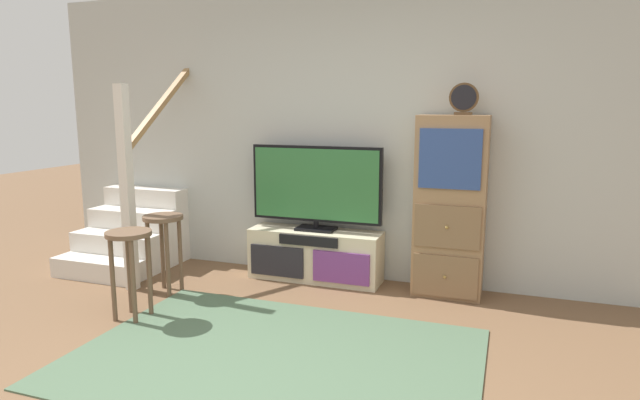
{
  "coord_description": "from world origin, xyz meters",
  "views": [
    {
      "loc": [
        1.37,
        -2.38,
        1.62
      ],
      "look_at": [
        -0.08,
        1.7,
        0.86
      ],
      "focal_mm": 30.23,
      "sensor_mm": 36.0,
      "label": 1
    }
  ],
  "objects_px": {
    "side_cabinet": "(450,207)",
    "media_console": "(315,255)",
    "bar_stool_far": "(164,235)",
    "bar_stool_near": "(130,254)",
    "television": "(316,186)",
    "desk_clock": "(464,99)"
  },
  "relations": [
    {
      "from": "television",
      "to": "side_cabinet",
      "type": "height_order",
      "value": "side_cabinet"
    },
    {
      "from": "media_console",
      "to": "bar_stool_near",
      "type": "bearing_deg",
      "value": -126.73
    },
    {
      "from": "side_cabinet",
      "to": "media_console",
      "type": "bearing_deg",
      "value": -179.52
    },
    {
      "from": "side_cabinet",
      "to": "desk_clock",
      "type": "distance_m",
      "value": 0.91
    },
    {
      "from": "bar_stool_far",
      "to": "television",
      "type": "bearing_deg",
      "value": 35.74
    },
    {
      "from": "media_console",
      "to": "television",
      "type": "bearing_deg",
      "value": 90.0
    },
    {
      "from": "media_console",
      "to": "television",
      "type": "xyz_separation_m",
      "value": [
        0.0,
        0.02,
        0.65
      ]
    },
    {
      "from": "television",
      "to": "side_cabinet",
      "type": "distance_m",
      "value": 1.22
    },
    {
      "from": "desk_clock",
      "to": "bar_stool_far",
      "type": "bearing_deg",
      "value": -162.21
    },
    {
      "from": "side_cabinet",
      "to": "bar_stool_far",
      "type": "distance_m",
      "value": 2.46
    },
    {
      "from": "media_console",
      "to": "bar_stool_near",
      "type": "relative_size",
      "value": 1.81
    },
    {
      "from": "media_console",
      "to": "desk_clock",
      "type": "distance_m",
      "value": 1.93
    },
    {
      "from": "bar_stool_far",
      "to": "bar_stool_near",
      "type": "bearing_deg",
      "value": -79.78
    },
    {
      "from": "media_console",
      "to": "desk_clock",
      "type": "bearing_deg",
      "value": -0.21
    },
    {
      "from": "desk_clock",
      "to": "bar_stool_far",
      "type": "distance_m",
      "value": 2.77
    },
    {
      "from": "television",
      "to": "bar_stool_far",
      "type": "distance_m",
      "value": 1.42
    },
    {
      "from": "bar_stool_far",
      "to": "media_console",
      "type": "bearing_deg",
      "value": 34.92
    },
    {
      "from": "television",
      "to": "bar_stool_far",
      "type": "relative_size",
      "value": 1.8
    },
    {
      "from": "desk_clock",
      "to": "side_cabinet",
      "type": "bearing_deg",
      "value": 168.53
    },
    {
      "from": "television",
      "to": "bar_stool_near",
      "type": "distance_m",
      "value": 1.74
    },
    {
      "from": "television",
      "to": "media_console",
      "type": "bearing_deg",
      "value": -90.0
    },
    {
      "from": "media_console",
      "to": "bar_stool_near",
      "type": "distance_m",
      "value": 1.7
    }
  ]
}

